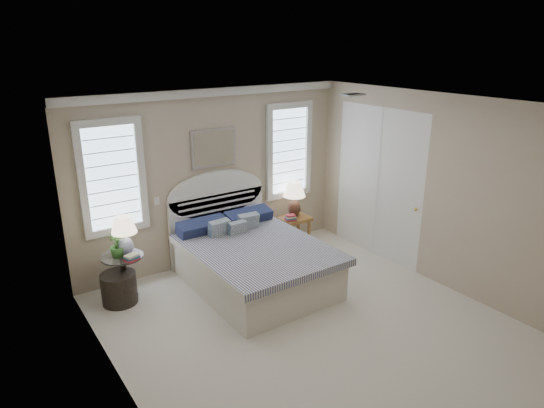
% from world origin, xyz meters
% --- Properties ---
extents(floor, '(4.50, 5.00, 0.01)m').
position_xyz_m(floor, '(0.00, 0.00, 0.00)').
color(floor, beige).
rests_on(floor, ground).
extents(ceiling, '(4.50, 5.00, 0.01)m').
position_xyz_m(ceiling, '(0.00, 0.00, 2.70)').
color(ceiling, white).
rests_on(ceiling, wall_back).
extents(wall_back, '(4.50, 0.02, 2.70)m').
position_xyz_m(wall_back, '(0.00, 2.50, 1.35)').
color(wall_back, tan).
rests_on(wall_back, floor).
extents(wall_left, '(0.02, 5.00, 2.70)m').
position_xyz_m(wall_left, '(-2.25, 0.00, 1.35)').
color(wall_left, tan).
rests_on(wall_left, floor).
extents(wall_right, '(0.02, 5.00, 2.70)m').
position_xyz_m(wall_right, '(2.25, 0.00, 1.35)').
color(wall_right, tan).
rests_on(wall_right, floor).
extents(crown_molding, '(4.50, 0.08, 0.12)m').
position_xyz_m(crown_molding, '(0.00, 2.46, 2.64)').
color(crown_molding, silver).
rests_on(crown_molding, wall_back).
extents(hvac_vent, '(0.30, 0.20, 0.02)m').
position_xyz_m(hvac_vent, '(1.20, 0.80, 2.68)').
color(hvac_vent, '#B2B2B2').
rests_on(hvac_vent, ceiling).
extents(switch_plate, '(0.08, 0.01, 0.12)m').
position_xyz_m(switch_plate, '(-0.95, 2.48, 1.15)').
color(switch_plate, silver).
rests_on(switch_plate, wall_back).
extents(window_left, '(0.90, 0.06, 1.60)m').
position_xyz_m(window_left, '(-1.55, 2.48, 1.60)').
color(window_left, silver).
rests_on(window_left, wall_back).
extents(window_right, '(0.90, 0.06, 1.60)m').
position_xyz_m(window_right, '(1.40, 2.48, 1.60)').
color(window_right, silver).
rests_on(window_right, wall_back).
extents(painting, '(0.74, 0.04, 0.58)m').
position_xyz_m(painting, '(0.00, 2.46, 1.82)').
color(painting, silver).
rests_on(painting, wall_back).
extents(closet_door, '(0.02, 1.80, 2.40)m').
position_xyz_m(closet_door, '(2.23, 1.20, 1.20)').
color(closet_door, silver).
rests_on(closet_door, floor).
extents(bed, '(1.72, 2.28, 1.47)m').
position_xyz_m(bed, '(0.00, 1.46, 0.39)').
color(bed, silver).
rests_on(bed, floor).
extents(side_table_left, '(0.56, 0.56, 0.63)m').
position_xyz_m(side_table_left, '(-1.65, 2.05, 0.39)').
color(side_table_left, black).
rests_on(side_table_left, floor).
extents(nightstand_right, '(0.50, 0.40, 0.53)m').
position_xyz_m(nightstand_right, '(1.30, 2.15, 0.39)').
color(nightstand_right, brown).
rests_on(nightstand_right, floor).
extents(floor_pot, '(0.52, 0.52, 0.42)m').
position_xyz_m(floor_pot, '(-1.76, 1.97, 0.21)').
color(floor_pot, black).
rests_on(floor_pot, floor).
extents(lamp_left, '(0.35, 0.35, 0.55)m').
position_xyz_m(lamp_left, '(-1.59, 2.05, 0.96)').
color(lamp_left, silver).
rests_on(lamp_left, side_table_left).
extents(lamp_right, '(0.47, 0.47, 0.60)m').
position_xyz_m(lamp_right, '(1.34, 2.21, 0.90)').
color(lamp_right, black).
rests_on(lamp_right, nightstand_right).
extents(potted_plant, '(0.20, 0.20, 0.35)m').
position_xyz_m(potted_plant, '(-1.70, 2.04, 0.80)').
color(potted_plant, '#2F7733').
rests_on(potted_plant, side_table_left).
extents(books_left, '(0.22, 0.19, 0.08)m').
position_xyz_m(books_left, '(-1.58, 1.84, 0.67)').
color(books_left, '#A92A35').
rests_on(books_left, side_table_left).
extents(books_right, '(0.21, 0.18, 0.10)m').
position_xyz_m(books_right, '(1.16, 2.07, 0.58)').
color(books_right, '#A92A35').
rests_on(books_right, nightstand_right).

